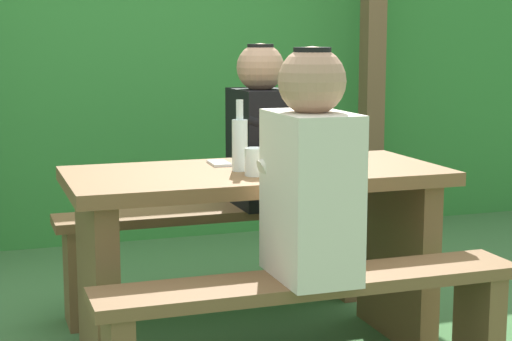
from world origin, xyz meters
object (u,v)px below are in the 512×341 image
object	(u,v)px
cell_phone	(219,163)
bottle_left	(316,145)
person_white_shirt	(311,173)
drinking_glass	(255,162)
person_black_coat	(261,132)
picnic_table	(256,229)
bench_far	(215,238)
bottle_right	(240,143)
bench_near	(313,317)

from	to	relation	value
cell_phone	bottle_left	bearing A→B (deg)	-29.11
bottle_left	cell_phone	world-z (taller)	bottle_left
cell_phone	person_white_shirt	bearing A→B (deg)	-80.23
drinking_glass	bottle_left	distance (m)	0.29
person_white_shirt	bottle_left	size ratio (longest dim) A/B	3.12
person_black_coat	cell_phone	world-z (taller)	person_black_coat
drinking_glass	picnic_table	bearing A→B (deg)	70.04
person_black_coat	drinking_glass	size ratio (longest dim) A/B	7.22
picnic_table	bench_far	world-z (taller)	picnic_table
picnic_table	bottle_left	xyz separation A→B (m)	(0.23, -0.04, 0.32)
bench_far	cell_phone	xyz separation A→B (m)	(-0.10, -0.40, 0.40)
bench_far	cell_phone	size ratio (longest dim) A/B	10.00
person_white_shirt	cell_phone	bearing A→B (deg)	96.85
drinking_glass	bottle_right	size ratio (longest dim) A/B	0.38
picnic_table	person_white_shirt	distance (m)	0.63
bench_far	person_white_shirt	xyz separation A→B (m)	(-0.01, -1.11, 0.46)
bottle_right	person_white_shirt	bearing A→B (deg)	-83.96
picnic_table	bottle_left	size ratio (longest dim) A/B	6.07
bench_near	bottle_left	size ratio (longest dim) A/B	6.07
bench_near	picnic_table	bearing A→B (deg)	90.00
bench_far	person_white_shirt	size ratio (longest dim) A/B	1.95
bench_far	drinking_glass	xyz separation A→B (m)	(-0.05, -0.69, 0.44)
person_white_shirt	person_black_coat	distance (m)	1.13
cell_phone	bench_near	bearing A→B (deg)	-79.42
bench_near	drinking_glass	size ratio (longest dim) A/B	14.05
bottle_right	bench_near	bearing A→B (deg)	-82.90
person_white_shirt	drinking_glass	bearing A→B (deg)	95.13
person_black_coat	cell_phone	size ratio (longest dim) A/B	5.14
bench_far	bottle_right	size ratio (longest dim) A/B	5.33
person_white_shirt	drinking_glass	size ratio (longest dim) A/B	7.22
bench_near	drinking_glass	bearing A→B (deg)	96.51
bench_far	person_white_shirt	distance (m)	1.20
bench_far	bottle_left	bearing A→B (deg)	-69.30
person_black_coat	drinking_glass	world-z (taller)	person_black_coat
person_white_shirt	cell_phone	xyz separation A→B (m)	(-0.09, 0.71, -0.07)
picnic_table	drinking_glass	size ratio (longest dim) A/B	14.05
person_black_coat	drinking_glass	bearing A→B (deg)	-110.70
picnic_table	bottle_left	world-z (taller)	bottle_left
picnic_table	person_white_shirt	bearing A→B (deg)	-91.10
drinking_glass	bottle_left	world-z (taller)	bottle_left
bench_near	bench_far	world-z (taller)	same
bench_near	bottle_right	size ratio (longest dim) A/B	5.33
bench_near	cell_phone	size ratio (longest dim) A/B	10.00
bench_far	cell_phone	world-z (taller)	cell_phone
picnic_table	bottle_right	bearing A→B (deg)	-169.03
bottle_right	person_black_coat	bearing A→B (deg)	63.79
bench_far	bottle_left	size ratio (longest dim) A/B	6.07
cell_phone	bench_far	bearing A→B (deg)	79.28
bench_far	person_white_shirt	world-z (taller)	person_white_shirt
drinking_glass	bottle_right	bearing A→B (deg)	99.20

